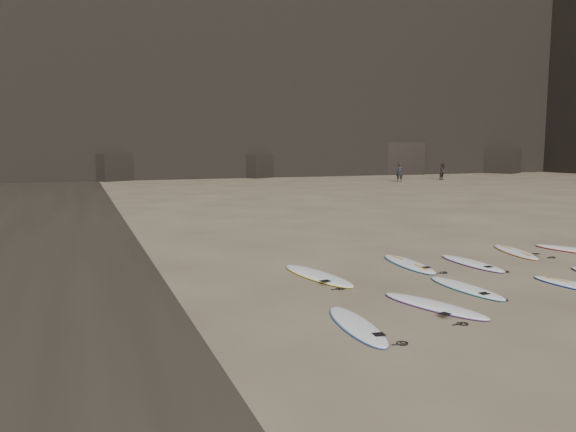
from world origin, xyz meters
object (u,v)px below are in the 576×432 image
surfboard_2 (466,288)px  surfboard_8 (515,251)px  surfboard_7 (472,263)px  surfboard_5 (318,275)px  surfboard_6 (409,263)px  surfboard_1 (434,305)px  person_a (400,172)px  person_b (443,172)px  surfboard_0 (357,325)px

surfboard_2 → surfboard_8: (4.20, 3.05, 0.00)m
surfboard_7 → surfboard_8: size_ratio=1.02×
surfboard_8 → surfboard_5: bearing=-159.1°
surfboard_6 → surfboard_8: (3.98, 0.37, -0.00)m
surfboard_1 → surfboard_2: size_ratio=1.06×
surfboard_5 → person_a: (21.47, 30.83, 0.81)m
surfboard_8 → person_b: 37.21m
surfboard_7 → person_a: (16.93, 30.96, 0.81)m
surfboard_2 → surfboard_5: (-2.65, 2.28, 0.01)m
surfboard_0 → person_b: 45.41m
surfboard_1 → surfboard_2: (1.52, 0.94, -0.00)m
surfboard_2 → person_b: size_ratio=1.49×
surfboard_1 → person_a: bearing=40.1°
person_a → person_b: person_a is taller
surfboard_1 → person_a: person_a is taller
surfboard_0 → surfboard_7: size_ratio=0.97×
person_a → surfboard_2: bearing=-82.2°
surfboard_1 → surfboard_8: size_ratio=1.03×
surfboard_0 → surfboard_5: (0.89, 3.79, 0.01)m
surfboard_0 → surfboard_2: (3.55, 1.51, -0.00)m
surfboard_2 → person_a: size_ratio=1.36×
surfboard_1 → surfboard_5: size_ratio=0.89×
surfboard_2 → person_b: (24.32, 34.34, 0.74)m
surfboard_1 → person_b: (25.83, 35.28, 0.74)m
surfboard_1 → surfboard_2: bearing=12.8°
surfboard_7 → surfboard_5: bearing=176.9°
surfboard_6 → surfboard_1: bearing=-111.4°
surfboard_8 → person_a: size_ratio=1.40×
surfboard_2 → person_a: 38.09m
surfboard_2 → surfboard_6: 2.69m
surfboard_2 → surfboard_7: surfboard_7 is taller
surfboard_5 → person_b: bearing=39.3°
surfboard_8 → person_b: bearing=71.8°
surfboard_6 → surfboard_8: 4.00m
surfboard_1 → surfboard_5: bearing=90.4°
surfboard_2 → surfboard_6: bearing=81.9°
surfboard_2 → person_b: 42.09m
surfboard_2 → surfboard_8: size_ratio=0.97×
surfboard_0 → surfboard_7: (5.43, 3.66, 0.00)m
surfboard_6 → surfboard_8: size_ratio=1.08×
surfboard_5 → surfboard_8: 6.89m
person_a → person_b: 5.64m
person_b → surfboard_6: bearing=-145.7°
surfboard_6 → surfboard_7: 1.74m
surfboard_8 → person_a: 33.44m
surfboard_2 → surfboard_7: 2.86m
surfboard_7 → person_a: bearing=59.8°
surfboard_5 → person_a: size_ratio=1.63×
surfboard_2 → surfboard_6: (0.22, 2.68, 0.00)m
surfboard_6 → person_a: size_ratio=1.52×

